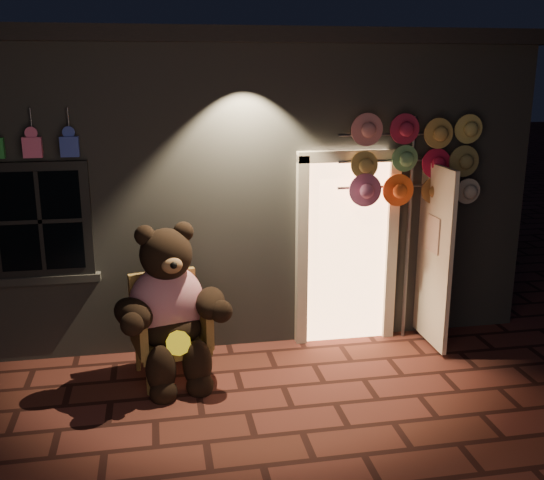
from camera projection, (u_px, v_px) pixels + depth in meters
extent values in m
plane|color=brown|center=(248.00, 412.00, 5.82)|extent=(60.00, 60.00, 0.00)
cube|color=slate|center=(206.00, 169.00, 9.20)|extent=(7.00, 5.00, 3.30)
cube|color=black|center=(203.00, 44.00, 8.75)|extent=(7.30, 5.30, 0.16)
cube|color=black|center=(41.00, 220.00, 6.47)|extent=(1.00, 0.10, 1.20)
cube|color=black|center=(41.00, 221.00, 6.45)|extent=(0.82, 0.06, 1.02)
cube|color=slate|center=(47.00, 279.00, 6.64)|extent=(1.10, 0.14, 0.08)
cube|color=#F0A86C|center=(346.00, 251.00, 7.20)|extent=(0.92, 0.10, 2.10)
cube|color=beige|center=(302.00, 254.00, 7.07)|extent=(0.12, 0.12, 2.20)
cube|color=beige|center=(391.00, 250.00, 7.25)|extent=(0.12, 0.12, 2.20)
cube|color=beige|center=(350.00, 156.00, 6.88)|extent=(1.16, 0.12, 0.12)
cube|color=beige|center=(434.00, 256.00, 6.99)|extent=(0.05, 0.80, 2.00)
cube|color=pink|center=(32.00, 147.00, 6.20)|extent=(0.18, 0.07, 0.20)
cylinder|color=#59595E|center=(31.00, 121.00, 6.20)|extent=(0.02, 0.02, 0.25)
cube|color=#3347B3|center=(70.00, 147.00, 6.27)|extent=(0.18, 0.07, 0.20)
cylinder|color=#59595E|center=(68.00, 120.00, 6.26)|extent=(0.02, 0.02, 0.25)
cube|color=#B58B46|center=(171.00, 344.00, 6.40)|extent=(0.80, 0.76, 0.10)
cube|color=#B58B46|center=(163.00, 303.00, 6.58)|extent=(0.68, 0.22, 0.68)
cube|color=#B58B46|center=(138.00, 332.00, 6.22)|extent=(0.20, 0.59, 0.39)
cube|color=#B58B46|center=(202.00, 322.00, 6.45)|extent=(0.20, 0.59, 0.39)
cylinder|color=#B58B46|center=(149.00, 379.00, 6.11)|extent=(0.05, 0.05, 0.31)
cylinder|color=#B58B46|center=(207.00, 369.00, 6.32)|extent=(0.05, 0.05, 0.31)
cylinder|color=#B58B46|center=(138.00, 356.00, 6.59)|extent=(0.05, 0.05, 0.31)
cylinder|color=#B58B46|center=(193.00, 347.00, 6.81)|extent=(0.05, 0.05, 0.31)
ellipsoid|color=#B7133A|center=(167.00, 303.00, 6.35)|extent=(0.87, 0.75, 0.80)
ellipsoid|color=black|center=(170.00, 328.00, 6.33)|extent=(0.72, 0.65, 0.37)
sphere|color=black|center=(166.00, 254.00, 6.16)|extent=(0.61, 0.61, 0.51)
sphere|color=black|center=(145.00, 235.00, 6.07)|extent=(0.20, 0.20, 0.20)
sphere|color=black|center=(183.00, 232.00, 6.21)|extent=(0.20, 0.20, 0.20)
ellipsoid|color=#966B44|center=(172.00, 265.00, 5.97)|extent=(0.23, 0.18, 0.16)
ellipsoid|color=black|center=(133.00, 314.00, 5.98)|extent=(0.52, 0.60, 0.29)
ellipsoid|color=black|center=(210.00, 303.00, 6.26)|extent=(0.36, 0.56, 0.29)
ellipsoid|color=black|center=(161.00, 370.00, 6.04)|extent=(0.29, 0.29, 0.49)
ellipsoid|color=black|center=(197.00, 364.00, 6.17)|extent=(0.29, 0.29, 0.49)
sphere|color=black|center=(164.00, 392.00, 6.03)|extent=(0.27, 0.27, 0.27)
sphere|color=black|center=(200.00, 385.00, 6.16)|extent=(0.27, 0.27, 0.27)
cylinder|color=yellow|center=(178.00, 343.00, 6.04)|extent=(0.26, 0.15, 0.24)
cylinder|color=#59595E|center=(409.00, 231.00, 7.16)|extent=(0.04, 0.04, 2.55)
cylinder|color=#59595E|center=(390.00, 134.00, 6.81)|extent=(1.13, 0.03, 0.03)
cylinder|color=#59595E|center=(389.00, 161.00, 6.89)|extent=(1.13, 0.03, 0.03)
cylinder|color=#59595E|center=(388.00, 187.00, 6.96)|extent=(1.13, 0.03, 0.03)
cylinder|color=#CC7A7E|center=(368.00, 131.00, 6.70)|extent=(0.32, 0.11, 0.32)
cylinder|color=#A92141|center=(403.00, 131.00, 6.74)|extent=(0.32, 0.11, 0.32)
cylinder|color=tan|center=(438.00, 130.00, 6.77)|extent=(0.32, 0.11, 0.32)
cylinder|color=#D3C065|center=(468.00, 129.00, 6.90)|extent=(0.32, 0.11, 0.32)
cylinder|color=tan|center=(368.00, 163.00, 6.76)|extent=(0.32, 0.11, 0.32)
cylinder|color=#66A669|center=(403.00, 162.00, 6.79)|extent=(0.32, 0.11, 0.32)
cylinder|color=#C0163D|center=(433.00, 160.00, 6.92)|extent=(0.32, 0.11, 0.32)
cylinder|color=olive|center=(467.00, 160.00, 6.95)|extent=(0.32, 0.11, 0.32)
cylinder|color=#BC5C8C|center=(368.00, 194.00, 6.81)|extent=(0.32, 0.11, 0.32)
cylinder|color=orange|center=(399.00, 191.00, 6.94)|extent=(0.32, 0.11, 0.32)
cylinder|color=olive|center=(433.00, 191.00, 6.97)|extent=(0.32, 0.11, 0.32)
cylinder|color=beige|center=(466.00, 190.00, 7.01)|extent=(0.32, 0.11, 0.32)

